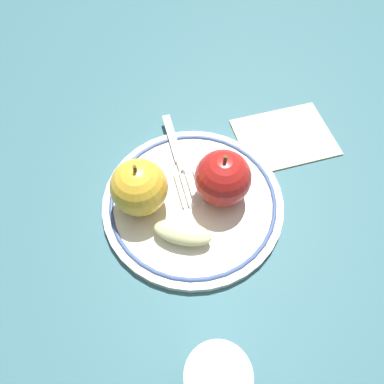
{
  "coord_description": "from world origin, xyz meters",
  "views": [
    {
      "loc": [
        -0.25,
        -0.0,
        0.45
      ],
      "look_at": [
        0.01,
        0.01,
        0.03
      ],
      "focal_mm": 35.0,
      "sensor_mm": 36.0,
      "label": 1
    }
  ],
  "objects_px": {
    "plate": "(192,202)",
    "apple_second_whole": "(139,185)",
    "apple_slice_front": "(182,233)",
    "apple_red_whole": "(222,178)",
    "fork": "(176,155)",
    "napkin_folded": "(284,137)",
    "drinking_glass": "(214,381)"
  },
  "relations": [
    {
      "from": "plate",
      "to": "apple_second_whole",
      "type": "bearing_deg",
      "value": 91.55
    },
    {
      "from": "apple_second_whole",
      "to": "apple_slice_front",
      "type": "xyz_separation_m",
      "value": [
        -0.05,
        -0.06,
        -0.03
      ]
    },
    {
      "from": "apple_red_whole",
      "to": "apple_slice_front",
      "type": "height_order",
      "value": "apple_red_whole"
    },
    {
      "from": "fork",
      "to": "napkin_folded",
      "type": "xyz_separation_m",
      "value": [
        0.05,
        -0.16,
        -0.01
      ]
    },
    {
      "from": "plate",
      "to": "apple_red_whole",
      "type": "xyz_separation_m",
      "value": [
        0.01,
        -0.04,
        0.04
      ]
    },
    {
      "from": "apple_red_whole",
      "to": "napkin_folded",
      "type": "height_order",
      "value": "apple_red_whole"
    },
    {
      "from": "plate",
      "to": "napkin_folded",
      "type": "xyz_separation_m",
      "value": [
        0.12,
        -0.14,
        -0.0
      ]
    },
    {
      "from": "apple_red_whole",
      "to": "fork",
      "type": "xyz_separation_m",
      "value": [
        0.06,
        0.06,
        -0.04
      ]
    },
    {
      "from": "apple_red_whole",
      "to": "apple_second_whole",
      "type": "bearing_deg",
      "value": 97.34
    },
    {
      "from": "apple_second_whole",
      "to": "drinking_glass",
      "type": "relative_size",
      "value": 0.87
    },
    {
      "from": "plate",
      "to": "napkin_folded",
      "type": "height_order",
      "value": "plate"
    },
    {
      "from": "plate",
      "to": "napkin_folded",
      "type": "bearing_deg",
      "value": -48.27
    },
    {
      "from": "apple_slice_front",
      "to": "drinking_glass",
      "type": "bearing_deg",
      "value": -65.66
    },
    {
      "from": "apple_red_whole",
      "to": "drinking_glass",
      "type": "bearing_deg",
      "value": 177.71
    },
    {
      "from": "plate",
      "to": "fork",
      "type": "bearing_deg",
      "value": 18.63
    },
    {
      "from": "apple_red_whole",
      "to": "plate",
      "type": "bearing_deg",
      "value": 107.26
    },
    {
      "from": "plate",
      "to": "drinking_glass",
      "type": "relative_size",
      "value": 2.56
    },
    {
      "from": "plate",
      "to": "apple_slice_front",
      "type": "relative_size",
      "value": 3.32
    },
    {
      "from": "plate",
      "to": "apple_slice_front",
      "type": "xyz_separation_m",
      "value": [
        -0.06,
        0.01,
        0.02
      ]
    },
    {
      "from": "apple_slice_front",
      "to": "drinking_glass",
      "type": "xyz_separation_m",
      "value": [
        -0.17,
        -0.04,
        0.02
      ]
    },
    {
      "from": "plate",
      "to": "apple_second_whole",
      "type": "xyz_separation_m",
      "value": [
        -0.0,
        0.07,
        0.04
      ]
    },
    {
      "from": "drinking_glass",
      "to": "napkin_folded",
      "type": "distance_m",
      "value": 0.37
    },
    {
      "from": "apple_red_whole",
      "to": "fork",
      "type": "bearing_deg",
      "value": 45.32
    },
    {
      "from": "apple_slice_front",
      "to": "napkin_folded",
      "type": "distance_m",
      "value": 0.23
    },
    {
      "from": "drinking_glass",
      "to": "napkin_folded",
      "type": "xyz_separation_m",
      "value": [
        0.35,
        -0.11,
        -0.05
      ]
    },
    {
      "from": "apple_second_whole",
      "to": "apple_red_whole",
      "type": "bearing_deg",
      "value": -82.66
    },
    {
      "from": "apple_slice_front",
      "to": "apple_second_whole",
      "type": "bearing_deg",
      "value": 147.84
    },
    {
      "from": "apple_slice_front",
      "to": "napkin_folded",
      "type": "xyz_separation_m",
      "value": [
        0.18,
        -0.15,
        -0.02
      ]
    },
    {
      "from": "drinking_glass",
      "to": "napkin_folded",
      "type": "bearing_deg",
      "value": -17.59
    },
    {
      "from": "apple_red_whole",
      "to": "napkin_folded",
      "type": "relative_size",
      "value": 0.58
    },
    {
      "from": "apple_slice_front",
      "to": "napkin_folded",
      "type": "bearing_deg",
      "value": 60.98
    },
    {
      "from": "napkin_folded",
      "to": "apple_slice_front",
      "type": "bearing_deg",
      "value": 140.06
    }
  ]
}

